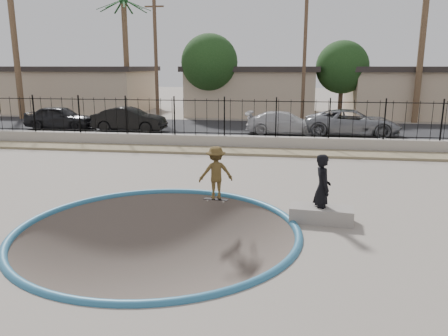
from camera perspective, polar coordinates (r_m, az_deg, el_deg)
ground at (r=23.46m, az=0.65°, el=0.78°), size 120.00×120.00×2.20m
bowl_pit at (r=10.92m, az=-8.63°, el=-8.12°), size 6.84×6.84×1.80m
coping_ring at (r=10.92m, az=-8.63°, el=-8.12°), size 7.04×7.04×0.20m
rock_strip at (r=20.52m, az=-0.39°, el=2.27°), size 42.00×1.60×0.11m
retaining_wall at (r=21.54m, az=0.05°, el=3.46°), size 42.00×0.45×0.60m
fence at (r=21.37m, az=0.05°, el=6.63°), size 40.00×0.04×1.80m
street at (r=28.15m, az=2.03°, el=5.17°), size 90.00×8.00×0.04m
house_west at (r=41.41m, az=-17.79°, el=9.85°), size 11.60×8.60×3.90m
house_center at (r=37.39m, az=3.70°, el=10.15°), size 10.60×8.60×3.90m
house_east at (r=38.83m, az=25.03°, el=9.07°), size 12.60×8.60×3.90m
palm_left at (r=36.90m, az=-26.04°, el=18.17°), size 2.30×2.30×11.30m
palm_mid at (r=37.19m, az=-12.82°, el=17.11°), size 2.30×2.30×9.30m
palm_right at (r=34.08m, az=24.76°, el=17.75°), size 2.30×2.30×10.30m
utility_pole_left at (r=31.07m, az=-8.90°, el=14.44°), size 1.70×0.24×9.00m
utility_pole_mid at (r=29.74m, az=10.51°, el=14.93°), size 1.70×0.24×9.50m
street_tree_left at (r=34.25m, az=-1.90°, el=13.60°), size 4.32×4.32×6.36m
street_tree_mid at (r=34.93m, az=15.19°, el=12.57°), size 3.96×3.96×5.83m
skater at (r=12.87m, az=-1.07°, el=-1.02°), size 1.14×0.87×1.56m
skateboard at (r=13.07m, az=-1.06°, el=-4.12°), size 0.74×0.26×0.06m
videographer at (r=11.48m, az=12.73°, el=-2.57°), size 0.55×0.72×1.77m
concrete_ledge at (r=11.62m, az=12.58°, el=-5.92°), size 1.66×0.85×0.40m
car_a at (r=29.55m, az=-20.61°, el=6.20°), size 4.34×1.79×1.47m
car_b at (r=27.33m, az=-12.26°, el=6.21°), size 4.42×1.57×1.45m
car_c at (r=25.91m, az=7.94°, el=5.86°), size 4.59×2.05×1.31m
car_d at (r=26.16m, az=16.42°, el=5.71°), size 5.49×2.79×1.49m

